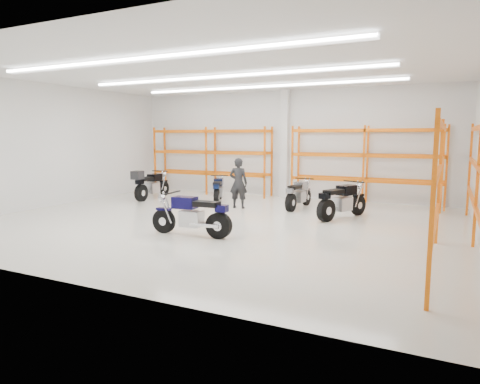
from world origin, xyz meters
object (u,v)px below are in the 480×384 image
at_px(motorcycle_main, 194,216).
at_px(motorcycle_back_c, 298,195).
at_px(motorcycle_back_d, 341,202).
at_px(standing_man, 238,183).
at_px(motorcycle_back_a, 150,185).
at_px(motorcycle_back_b, 218,190).
at_px(structural_column, 285,144).

xyz_separation_m(motorcycle_main, motorcycle_back_c, (1.08, 5.25, -0.04)).
bearing_deg(motorcycle_back_d, motorcycle_back_c, 146.51).
xyz_separation_m(motorcycle_back_d, standing_man, (-3.80, 0.40, 0.37)).
height_order(motorcycle_back_a, motorcycle_back_d, motorcycle_back_a).
height_order(motorcycle_back_c, standing_man, standing_man).
bearing_deg(standing_man, motorcycle_main, 90.84).
xyz_separation_m(motorcycle_back_b, standing_man, (1.32, -0.87, 0.43)).
height_order(motorcycle_back_a, motorcycle_back_c, motorcycle_back_a).
height_order(motorcycle_back_d, structural_column, structural_column).
distance_m(motorcycle_main, structural_column, 7.97).
relative_size(motorcycle_main, motorcycle_back_d, 1.04).
bearing_deg(structural_column, motorcycle_back_b, -127.22).
bearing_deg(motorcycle_main, motorcycle_back_b, 112.80).
relative_size(motorcycle_back_d, structural_column, 0.49).
relative_size(motorcycle_main, structural_column, 0.51).
relative_size(motorcycle_back_a, standing_man, 1.32).
height_order(motorcycle_back_d, standing_man, standing_man).
bearing_deg(motorcycle_back_c, standing_man, -158.28).
bearing_deg(structural_column, motorcycle_main, -87.25).
xyz_separation_m(motorcycle_back_b, structural_column, (1.86, 2.45, 1.77)).
distance_m(motorcycle_back_a, motorcycle_back_b, 2.97).
height_order(motorcycle_back_a, structural_column, structural_column).
bearing_deg(motorcycle_back_d, motorcycle_back_b, 166.12).
xyz_separation_m(standing_man, structural_column, (0.54, 3.32, 1.34)).
height_order(standing_man, structural_column, structural_column).
bearing_deg(standing_man, motorcycle_back_b, -43.91).
relative_size(motorcycle_back_a, motorcycle_back_b, 1.23).
bearing_deg(motorcycle_back_b, motorcycle_back_d, -13.88).
height_order(motorcycle_back_b, motorcycle_back_d, motorcycle_back_d).
xyz_separation_m(motorcycle_back_b, motorcycle_back_c, (3.32, -0.07, 0.02)).
bearing_deg(motorcycle_back_a, structural_column, 32.14).
bearing_deg(motorcycle_main, motorcycle_back_d, 54.50).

